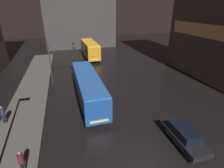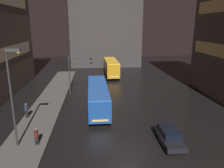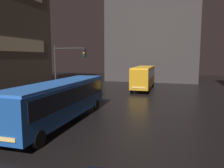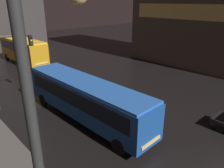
{
  "view_description": "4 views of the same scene",
  "coord_description": "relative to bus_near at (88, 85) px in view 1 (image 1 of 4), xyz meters",
  "views": [
    {
      "loc": [
        -4.35,
        -7.96,
        10.18
      ],
      "look_at": [
        0.55,
        9.85,
        2.01
      ],
      "focal_mm": 28.0,
      "sensor_mm": 36.0,
      "label": 1
    },
    {
      "loc": [
        -2.51,
        -16.36,
        10.58
      ],
      "look_at": [
        -0.2,
        12.41,
        2.76
      ],
      "focal_mm": 35.0,
      "sensor_mm": 36.0,
      "label": 2
    },
    {
      "loc": [
        6.11,
        -3.51,
        4.89
      ],
      "look_at": [
        0.58,
        14.36,
        2.58
      ],
      "focal_mm": 35.0,
      "sensor_mm": 36.0,
      "label": 3
    },
    {
      "loc": [
        -10.7,
        -1.36,
        8.41
      ],
      "look_at": [
        1.49,
        11.58,
        1.6
      ],
      "focal_mm": 35.0,
      "sensor_mm": 36.0,
      "label": 4
    }
  ],
  "objects": [
    {
      "name": "ground_plane",
      "position": [
        2.18,
        -10.51,
        -1.91
      ],
      "size": [
        120.0,
        120.0,
        0.0
      ],
      "primitive_type": "plane",
      "color": "black"
    },
    {
      "name": "pedestrian_mid",
      "position": [
        -5.66,
        -8.84,
        -0.79
      ],
      "size": [
        0.52,
        0.52,
        1.63
      ],
      "rotation": [
        0.0,
        0.0,
        2.56
      ],
      "color": "black",
      "rests_on": "sidewalk_left"
    },
    {
      "name": "bus_near",
      "position": [
        0.0,
        0.0,
        0.0
      ],
      "size": [
        2.72,
        11.85,
        3.09
      ],
      "rotation": [
        0.0,
        0.0,
        3.16
      ],
      "color": "#194793",
      "rests_on": "ground"
    },
    {
      "name": "bus_far",
      "position": [
        3.13,
        18.69,
        0.21
      ],
      "size": [
        2.81,
        9.87,
        3.44
      ],
      "rotation": [
        0.0,
        0.0,
        3.17
      ],
      "color": "orange",
      "rests_on": "ground"
    },
    {
      "name": "car_taxi",
      "position": [
        6.36,
        -9.21,
        -1.17
      ],
      "size": [
        1.79,
        4.61,
        1.44
      ],
      "rotation": [
        0.0,
        0.0,
        3.14
      ],
      "color": "black",
      "rests_on": "ground"
    },
    {
      "name": "traffic_light_main",
      "position": [
        -3.0,
        6.22,
        2.24
      ],
      "size": [
        3.6,
        0.35,
        6.08
      ],
      "color": "#2D2D2D",
      "rests_on": "ground"
    },
    {
      "name": "sidewalk_left",
      "position": [
        -6.82,
        -0.51,
        -1.83
      ],
      "size": [
        4.0,
        48.0,
        0.15
      ],
      "color": "#56514C",
      "rests_on": "ground"
    },
    {
      "name": "pedestrian_near",
      "position": [
        -8.31,
        -2.64,
        -0.67
      ],
      "size": [
        0.48,
        0.48,
        1.77
      ],
      "rotation": [
        0.0,
        0.0,
        4.81
      ],
      "color": "black",
      "rests_on": "sidewalk_left"
    },
    {
      "name": "building_far_backdrop",
      "position": [
        2.65,
        34.01,
        9.57
      ],
      "size": [
        18.07,
        12.0,
        22.95
      ],
      "color": "#383333",
      "rests_on": "ground"
    }
  ]
}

